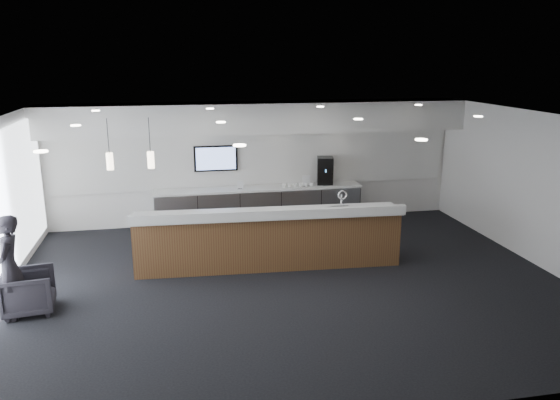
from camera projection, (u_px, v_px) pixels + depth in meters
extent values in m
plane|color=black|center=(290.00, 282.00, 10.05)|extent=(10.00, 10.00, 0.00)
cube|color=black|center=(291.00, 119.00, 9.29)|extent=(10.00, 8.00, 0.02)
cube|color=silver|center=(256.00, 162.00, 13.47)|extent=(10.00, 0.02, 3.00)
cube|color=silver|center=(541.00, 191.00, 10.61)|extent=(0.02, 8.00, 3.00)
cube|color=silver|center=(259.00, 117.00, 12.75)|extent=(10.00, 0.90, 0.70)
cube|color=silver|center=(256.00, 158.00, 13.41)|extent=(9.80, 0.06, 1.40)
cube|color=#9FA2A7|center=(259.00, 207.00, 13.39)|extent=(5.00, 0.60, 0.90)
cube|color=silver|center=(259.00, 188.00, 13.27)|extent=(5.06, 0.66, 0.05)
cylinder|color=silver|center=(176.00, 213.00, 12.70)|extent=(0.60, 0.02, 0.02)
cylinder|color=silver|center=(219.00, 211.00, 12.89)|extent=(0.60, 0.02, 0.02)
cylinder|color=silver|center=(261.00, 209.00, 13.08)|extent=(0.60, 0.02, 0.02)
cylinder|color=silver|center=(302.00, 207.00, 13.27)|extent=(0.60, 0.02, 0.02)
cylinder|color=silver|center=(341.00, 204.00, 13.45)|extent=(0.60, 0.02, 0.02)
cube|color=black|center=(216.00, 158.00, 13.15)|extent=(1.05, 0.07, 0.62)
cube|color=blue|center=(216.00, 159.00, 13.12)|extent=(0.95, 0.01, 0.54)
cylinder|color=#FFE9C6|center=(151.00, 159.00, 9.79)|extent=(0.12, 0.12, 0.30)
cylinder|color=#FFE9C6|center=(111.00, 160.00, 9.66)|extent=(0.12, 0.12, 0.30)
cube|color=#512F1B|center=(269.00, 241.00, 10.71)|extent=(5.17, 0.99, 1.05)
cube|color=silver|center=(268.00, 214.00, 10.57)|extent=(5.25, 1.08, 0.06)
cube|color=silver|center=(271.00, 215.00, 10.16)|extent=(5.22, 0.40, 0.18)
cylinder|color=silver|center=(341.00, 201.00, 10.82)|extent=(0.04, 0.04, 0.28)
torus|color=silver|center=(342.00, 195.00, 10.73)|extent=(0.19, 0.04, 0.19)
cube|color=black|center=(325.00, 170.00, 13.54)|extent=(0.47, 0.51, 0.68)
cube|color=silver|center=(327.00, 185.00, 13.40)|extent=(0.24, 0.12, 0.02)
cube|color=silver|center=(240.00, 185.00, 13.09)|extent=(0.14, 0.05, 0.20)
cube|color=silver|center=(306.00, 181.00, 13.34)|extent=(0.20, 0.03, 0.26)
imported|color=black|center=(29.00, 292.00, 8.80)|extent=(0.86, 0.84, 0.71)
imported|color=black|center=(9.00, 268.00, 8.49)|extent=(0.42, 0.62, 1.68)
imported|color=white|center=(312.00, 184.00, 13.38)|extent=(0.09, 0.09, 0.09)
imported|color=white|center=(306.00, 184.00, 13.36)|extent=(0.13, 0.13, 0.09)
imported|color=white|center=(301.00, 185.00, 13.33)|extent=(0.12, 0.12, 0.09)
imported|color=white|center=(295.00, 185.00, 13.30)|extent=(0.12, 0.12, 0.09)
imported|color=white|center=(289.00, 185.00, 13.28)|extent=(0.13, 0.13, 0.09)
imported|color=white|center=(284.00, 185.00, 13.25)|extent=(0.10, 0.10, 0.09)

